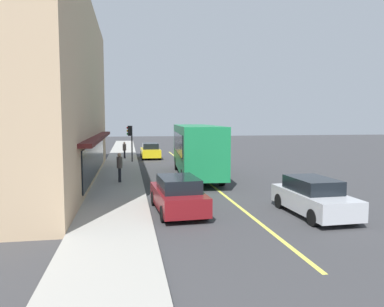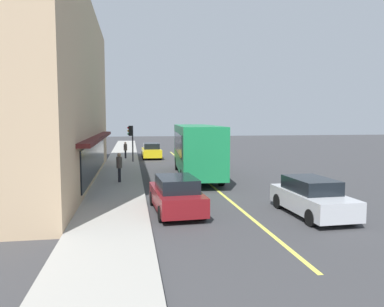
% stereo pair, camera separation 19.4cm
% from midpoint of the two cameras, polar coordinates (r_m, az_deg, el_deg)
% --- Properties ---
extents(ground, '(120.00, 120.00, 0.00)m').
position_cam_midpoint_polar(ground, '(27.03, 0.87, -3.04)').
color(ground, '#38383A').
extents(sidewalk, '(80.00, 2.92, 0.15)m').
position_cam_midpoint_polar(sidewalk, '(26.61, -10.82, -3.10)').
color(sidewalk, '#9E9B93').
rests_on(sidewalk, ground).
extents(lane_centre_stripe, '(36.00, 0.16, 0.01)m').
position_cam_midpoint_polar(lane_centre_stripe, '(27.03, 0.87, -3.03)').
color(lane_centre_stripe, '#D8D14C').
rests_on(lane_centre_stripe, ground).
extents(bus, '(11.28, 3.29, 3.50)m').
position_cam_midpoint_polar(bus, '(25.16, 0.87, 0.89)').
color(bus, '#197F47').
rests_on(bus, ground).
extents(traffic_light, '(0.30, 0.52, 3.20)m').
position_cam_midpoint_polar(traffic_light, '(33.32, -9.25, 2.84)').
color(traffic_light, '#2D2D33').
rests_on(traffic_light, sidewalk).
extents(car_silver, '(4.36, 1.98, 1.52)m').
position_cam_midpoint_polar(car_silver, '(15.95, 18.31, -6.44)').
color(car_silver, '#B7BABF').
rests_on(car_silver, ground).
extents(car_yellow, '(4.31, 1.89, 1.52)m').
position_cam_midpoint_polar(car_yellow, '(37.49, -6.13, 0.40)').
color(car_yellow, yellow).
rests_on(car_yellow, ground).
extents(car_maroon, '(4.40, 2.06, 1.52)m').
position_cam_midpoint_polar(car_maroon, '(15.67, -2.11, -6.38)').
color(car_maroon, maroon).
rests_on(car_maroon, ground).
extents(pedestrian_by_curb, '(0.34, 0.34, 1.77)m').
position_cam_midpoint_polar(pedestrian_by_curb, '(22.56, -10.91, -1.68)').
color(pedestrian_by_curb, black).
rests_on(pedestrian_by_curb, sidewalk).
extents(pedestrian_waiting, '(0.34, 0.34, 1.59)m').
position_cam_midpoint_polar(pedestrian_waiting, '(36.42, -10.08, 0.76)').
color(pedestrian_waiting, black).
rests_on(pedestrian_waiting, sidewalk).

